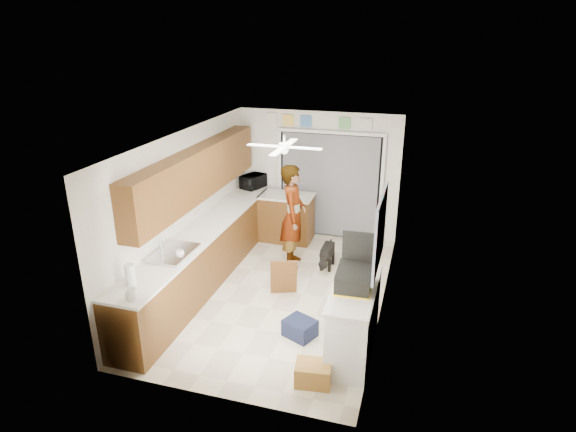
# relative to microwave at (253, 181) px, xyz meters

# --- Properties ---
(floor) EXTENTS (5.00, 5.00, 0.00)m
(floor) POSITION_rel_microwave_xyz_m (1.28, -2.25, -1.08)
(floor) COLOR beige
(floor) RESTS_ON ground
(ceiling) EXTENTS (5.00, 5.00, 0.00)m
(ceiling) POSITION_rel_microwave_xyz_m (1.28, -2.25, 1.42)
(ceiling) COLOR white
(ceiling) RESTS_ON ground
(wall_back) EXTENTS (3.20, 0.00, 3.20)m
(wall_back) POSITION_rel_microwave_xyz_m (1.28, 0.25, 0.17)
(wall_back) COLOR white
(wall_back) RESTS_ON ground
(wall_front) EXTENTS (3.20, 0.00, 3.20)m
(wall_front) POSITION_rel_microwave_xyz_m (1.28, -4.75, 0.17)
(wall_front) COLOR white
(wall_front) RESTS_ON ground
(wall_left) EXTENTS (0.00, 5.00, 5.00)m
(wall_left) POSITION_rel_microwave_xyz_m (-0.32, -2.25, 0.17)
(wall_left) COLOR white
(wall_left) RESTS_ON ground
(wall_right) EXTENTS (0.00, 5.00, 5.00)m
(wall_right) POSITION_rel_microwave_xyz_m (2.88, -2.25, 0.17)
(wall_right) COLOR white
(wall_right) RESTS_ON ground
(left_base_cabinets) EXTENTS (0.60, 4.80, 0.90)m
(left_base_cabinets) POSITION_rel_microwave_xyz_m (-0.02, -2.25, -0.63)
(left_base_cabinets) COLOR brown
(left_base_cabinets) RESTS_ON floor
(left_countertop) EXTENTS (0.62, 4.80, 0.04)m
(left_countertop) POSITION_rel_microwave_xyz_m (-0.01, -2.25, -0.16)
(left_countertop) COLOR white
(left_countertop) RESTS_ON left_base_cabinets
(upper_cabinets) EXTENTS (0.32, 4.00, 0.80)m
(upper_cabinets) POSITION_rel_microwave_xyz_m (-0.16, -2.05, 0.72)
(upper_cabinets) COLOR brown
(upper_cabinets) RESTS_ON wall_left
(sink_basin) EXTENTS (0.50, 0.76, 0.06)m
(sink_basin) POSITION_rel_microwave_xyz_m (-0.01, -3.25, -0.12)
(sink_basin) COLOR silver
(sink_basin) RESTS_ON left_countertop
(faucet) EXTENTS (0.03, 0.03, 0.22)m
(faucet) POSITION_rel_microwave_xyz_m (-0.20, -3.25, -0.03)
(faucet) COLOR silver
(faucet) RESTS_ON left_countertop
(peninsula_base) EXTENTS (1.00, 0.60, 0.90)m
(peninsula_base) POSITION_rel_microwave_xyz_m (0.78, -0.25, -0.63)
(peninsula_base) COLOR brown
(peninsula_base) RESTS_ON floor
(peninsula_top) EXTENTS (1.04, 0.64, 0.04)m
(peninsula_top) POSITION_rel_microwave_xyz_m (0.78, -0.25, -0.16)
(peninsula_top) COLOR white
(peninsula_top) RESTS_ON peninsula_base
(back_opening_recess) EXTENTS (2.00, 0.06, 2.10)m
(back_opening_recess) POSITION_rel_microwave_xyz_m (1.53, 0.22, -0.03)
(back_opening_recess) COLOR black
(back_opening_recess) RESTS_ON wall_back
(curtain_panel) EXTENTS (1.90, 0.03, 2.05)m
(curtain_panel) POSITION_rel_microwave_xyz_m (1.53, 0.18, -0.03)
(curtain_panel) COLOR gray
(curtain_panel) RESTS_ON wall_back
(door_trim_left) EXTENTS (0.06, 0.04, 2.10)m
(door_trim_left) POSITION_rel_microwave_xyz_m (0.51, 0.19, -0.03)
(door_trim_left) COLOR white
(door_trim_left) RESTS_ON wall_back
(door_trim_right) EXTENTS (0.06, 0.04, 2.10)m
(door_trim_right) POSITION_rel_microwave_xyz_m (2.55, 0.19, -0.03)
(door_trim_right) COLOR white
(door_trim_right) RESTS_ON wall_back
(door_trim_head) EXTENTS (2.10, 0.04, 0.06)m
(door_trim_head) POSITION_rel_microwave_xyz_m (1.53, 0.19, 1.04)
(door_trim_head) COLOR white
(door_trim_head) RESTS_ON wall_back
(header_frame_0) EXTENTS (0.22, 0.02, 0.22)m
(header_frame_0) POSITION_rel_microwave_xyz_m (0.68, 0.22, 1.22)
(header_frame_0) COLOR #F8CA52
(header_frame_0) RESTS_ON wall_back
(header_frame_1) EXTENTS (0.22, 0.02, 0.22)m
(header_frame_1) POSITION_rel_microwave_xyz_m (1.03, 0.22, 1.22)
(header_frame_1) COLOR #487DC1
(header_frame_1) RESTS_ON wall_back
(header_frame_3) EXTENTS (0.22, 0.02, 0.22)m
(header_frame_3) POSITION_rel_microwave_xyz_m (1.78, 0.22, 1.22)
(header_frame_3) COLOR #67AE63
(header_frame_3) RESTS_ON wall_back
(header_frame_4) EXTENTS (0.22, 0.02, 0.22)m
(header_frame_4) POSITION_rel_microwave_xyz_m (2.18, 0.22, 1.22)
(header_frame_4) COLOR silver
(header_frame_4) RESTS_ON wall_back
(route66_sign) EXTENTS (0.22, 0.02, 0.26)m
(route66_sign) POSITION_rel_microwave_xyz_m (0.33, 0.22, 1.22)
(route66_sign) COLOR silver
(route66_sign) RESTS_ON wall_back
(right_counter_base) EXTENTS (0.50, 1.40, 0.90)m
(right_counter_base) POSITION_rel_microwave_xyz_m (2.63, -3.45, -0.63)
(right_counter_base) COLOR white
(right_counter_base) RESTS_ON floor
(right_counter_top) EXTENTS (0.54, 1.44, 0.04)m
(right_counter_top) POSITION_rel_microwave_xyz_m (2.62, -3.45, -0.16)
(right_counter_top) COLOR white
(right_counter_top) RESTS_ON right_counter_base
(abstract_painting) EXTENTS (0.03, 1.15, 0.95)m
(abstract_painting) POSITION_rel_microwave_xyz_m (2.86, -3.25, 0.57)
(abstract_painting) COLOR #EB5677
(abstract_painting) RESTS_ON wall_right
(ceiling_fan) EXTENTS (1.14, 1.14, 0.24)m
(ceiling_fan) POSITION_rel_microwave_xyz_m (1.28, -2.05, 1.24)
(ceiling_fan) COLOR white
(ceiling_fan) RESTS_ON ceiling
(microwave) EXTENTS (0.48, 0.58, 0.27)m
(microwave) POSITION_rel_microwave_xyz_m (0.00, 0.00, 0.00)
(microwave) COLOR black
(microwave) RESTS_ON left_countertop
(cup) EXTENTS (0.13, 0.13, 0.09)m
(cup) POSITION_rel_microwave_xyz_m (0.10, -3.27, -0.09)
(cup) COLOR white
(cup) RESTS_ON left_countertop
(jar_a) EXTENTS (0.12, 0.12, 0.15)m
(jar_a) POSITION_rel_microwave_xyz_m (0.13, -4.50, -0.06)
(jar_a) COLOR silver
(jar_a) RESTS_ON left_countertop
(jar_b) EXTENTS (0.08, 0.08, 0.10)m
(jar_b) POSITION_rel_microwave_xyz_m (0.07, -4.50, -0.08)
(jar_b) COLOR silver
(jar_b) RESTS_ON left_countertop
(paper_towel_roll) EXTENTS (0.14, 0.14, 0.28)m
(paper_towel_roll) POSITION_rel_microwave_xyz_m (-0.10, -4.18, 0.00)
(paper_towel_roll) COLOR white
(paper_towel_roll) RESTS_ON left_countertop
(suitcase) EXTENTS (0.45, 0.58, 0.24)m
(suitcase) POSITION_rel_microwave_xyz_m (2.60, -3.45, -0.02)
(suitcase) COLOR black
(suitcase) RESTS_ON right_counter_top
(suitcase_rim) EXTENTS (0.47, 0.60, 0.02)m
(suitcase_rim) POSITION_rel_microwave_xyz_m (2.60, -3.45, -0.13)
(suitcase_rim) COLOR yellow
(suitcase_rim) RESTS_ON suitcase
(suitcase_lid) EXTENTS (0.42, 0.05, 0.50)m
(suitcase_lid) POSITION_rel_microwave_xyz_m (2.60, -3.16, 0.23)
(suitcase_lid) COLOR black
(suitcase_lid) RESTS_ON suitcase
(cardboard_box) EXTENTS (0.46, 0.37, 0.26)m
(cardboard_box) POSITION_rel_microwave_xyz_m (2.28, -4.20, -0.94)
(cardboard_box) COLOR #A67D34
(cardboard_box) RESTS_ON floor
(navy_crate) EXTENTS (0.50, 0.47, 0.24)m
(navy_crate) POSITION_rel_microwave_xyz_m (1.88, -3.34, -0.95)
(navy_crate) COLOR black
(navy_crate) RESTS_ON floor
(cabinet_door_panel) EXTENTS (0.45, 0.29, 0.62)m
(cabinet_door_panel) POSITION_rel_microwave_xyz_m (1.35, -2.34, -0.76)
(cabinet_door_panel) COLOR brown
(cabinet_door_panel) RESTS_ON floor
(man) EXTENTS (0.54, 0.73, 1.84)m
(man) POSITION_rel_microwave_xyz_m (1.19, -1.25, -0.16)
(man) COLOR white
(man) RESTS_ON floor
(dog) EXTENTS (0.26, 0.60, 0.47)m
(dog) POSITION_rel_microwave_xyz_m (1.81, -1.22, -0.84)
(dog) COLOR black
(dog) RESTS_ON floor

